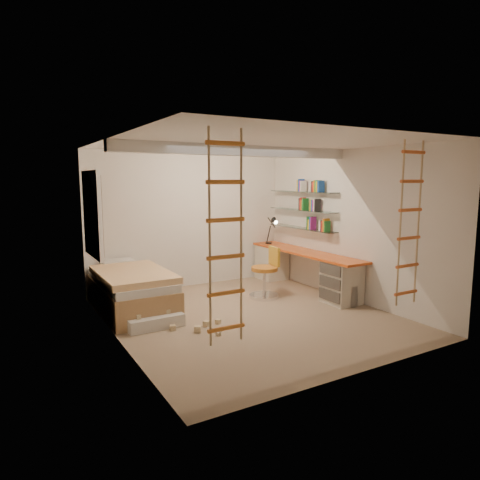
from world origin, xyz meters
TOP-DOWN VIEW (x-y plane):
  - floor at (0.00, 0.00)m, footprint 4.50×4.50m
  - ceiling_beam at (0.00, 0.30)m, footprint 4.00×0.18m
  - window_frame at (-1.97, 1.50)m, footprint 0.06×1.15m
  - window_blind at (-1.93, 1.50)m, footprint 0.02×1.00m
  - rope_ladder_left at (-1.35, -1.75)m, footprint 0.41×0.04m
  - rope_ladder_right at (1.35, -1.75)m, footprint 0.41×0.04m
  - waste_bin at (1.75, -0.33)m, footprint 0.27×0.27m
  - desk at (1.72, 0.86)m, footprint 0.56×2.80m
  - shelves at (1.87, 1.13)m, footprint 0.25×1.80m
  - bed at (-1.48, 1.23)m, footprint 1.02×2.00m
  - task_lamp at (1.67, 1.82)m, footprint 0.14×0.36m
  - swivel_chair at (0.80, 0.77)m, footprint 0.60×0.60m
  - play_platform at (-1.44, 0.42)m, footprint 0.81×0.64m
  - toy_blocks at (-1.13, 0.11)m, footprint 1.16×1.07m
  - books at (1.87, 1.13)m, footprint 0.14×0.70m

SIDE VIEW (x-z plane):
  - floor at x=0.00m, z-range 0.00..0.00m
  - play_platform at x=-1.44m, z-range -0.04..0.32m
  - waste_bin at x=1.75m, z-range 0.00..0.34m
  - toy_blocks at x=-1.13m, z-range -0.11..0.52m
  - bed at x=-1.48m, z-range -0.02..0.67m
  - swivel_chair at x=0.80m, z-range -0.12..0.78m
  - desk at x=1.72m, z-range 0.03..0.78m
  - task_lamp at x=1.67m, z-range 0.85..1.42m
  - shelves at x=1.87m, z-range 1.14..1.86m
  - rope_ladder_left at x=-1.35m, z-range 0.45..2.58m
  - rope_ladder_right at x=1.35m, z-range 0.45..2.58m
  - window_frame at x=-1.97m, z-range 0.88..2.23m
  - window_blind at x=-1.93m, z-range 0.95..2.15m
  - books at x=1.87m, z-range 1.17..2.09m
  - ceiling_beam at x=0.00m, z-range 2.44..2.60m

